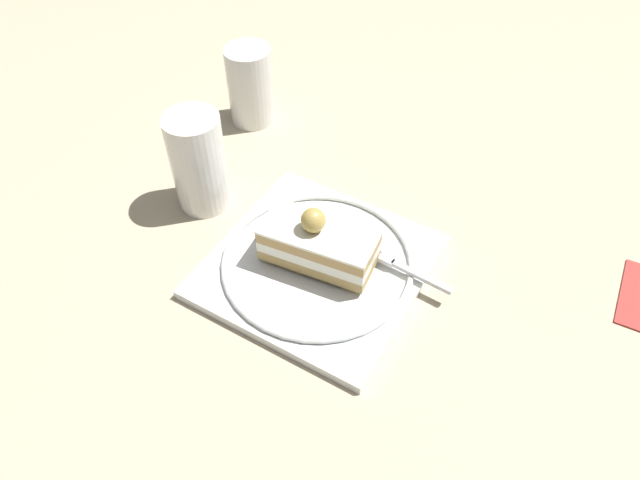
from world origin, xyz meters
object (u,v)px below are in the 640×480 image
(fork, at_px, (398,265))
(drink_glass_near, at_px, (199,165))
(dessert_plate, at_px, (320,266))
(cake_slice, at_px, (317,243))
(drink_glass_far, at_px, (251,90))

(fork, relative_size, drink_glass_near, 0.97)
(dessert_plate, relative_size, cake_slice, 1.78)
(dessert_plate, distance_m, drink_glass_near, 0.17)
(fork, xyz_separation_m, drink_glass_far, (0.29, -0.14, 0.02))
(fork, bearing_deg, dessert_plate, 26.11)
(drink_glass_far, bearing_deg, cake_slice, 140.99)
(cake_slice, xyz_separation_m, fork, (-0.07, -0.03, -0.02))
(cake_slice, bearing_deg, drink_glass_near, -5.42)
(dessert_plate, relative_size, drink_glass_near, 1.87)
(dessert_plate, height_order, drink_glass_near, drink_glass_near)
(dessert_plate, height_order, cake_slice, cake_slice)
(dessert_plate, bearing_deg, fork, -153.89)
(cake_slice, relative_size, fork, 1.08)
(cake_slice, xyz_separation_m, drink_glass_far, (0.21, -0.17, 0.01))
(fork, distance_m, drink_glass_far, 0.32)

